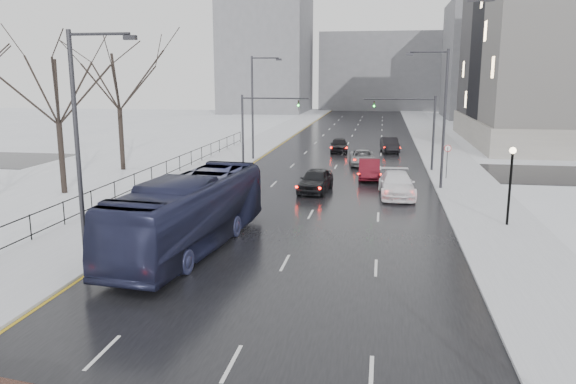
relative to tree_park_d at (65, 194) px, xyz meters
The scene contains 25 objects.
road 31.51m from the tree_park_d, 55.60° to the left, with size 16.00×150.00×0.04m, color black.
cross_road 22.65m from the tree_park_d, 38.19° to the left, with size 130.00×10.00×0.04m, color black.
sidewalk_left 27.01m from the tree_park_d, 74.32° to the left, with size 5.00×150.00×0.16m, color silver.
sidewalk_right 38.43m from the tree_park_d, 42.57° to the left, with size 5.00×150.00×0.16m, color silver.
park_strip 26.09m from the tree_park_d, 94.84° to the left, with size 14.00×150.00×0.12m, color white.
tree_park_d is the anchor object (origin of this frame).
tree_park_e 10.01m from the tree_park_d, 92.29° to the left, with size 9.45×9.45×13.50m, color black, non-canonical shape.
iron_fence 6.31m from the tree_park_d, 39.81° to the right, with size 0.06×70.00×1.30m.
streetlight_r_mid 27.24m from the tree_park_d, 13.01° to the left, with size 2.95×0.25×10.00m.
streetlight_l_near 17.90m from the tree_park_d, 55.47° to the right, with size 2.95×0.25×10.00m.
streetlight_l_far 21.17m from the tree_park_d, 61.85° to the left, with size 2.95×0.25×10.00m.
lamppost_r_mid 29.23m from the tree_park_d, ahead, with size 0.36×0.36×4.28m.
mast_signal_right 29.05m from the tree_park_d, 29.12° to the left, with size 6.10×0.33×6.50m.
mast_signal_left 17.96m from the tree_park_d, 53.20° to the left, with size 6.10×0.33×6.50m.
no_uturn_sign 28.88m from the tree_park_d, 20.32° to the left, with size 0.60×0.06×2.70m.
bldg_far_right 93.70m from the tree_park_d, 60.51° to the left, with size 24.00×20.00×22.00m, color slate.
bldg_far_left 92.17m from the tree_park_d, 92.64° to the left, with size 18.00×22.00×28.00m, color slate.
bldg_far_center 108.59m from the tree_park_d, 78.38° to the left, with size 30.00×18.00×18.00m, color slate.
bus 16.91m from the tree_park_d, 39.36° to the right, with size 2.98×12.74×3.55m, color #222543.
sedan_center_near 17.70m from the tree_park_d, 11.89° to the left, with size 1.96×4.86×1.66m, color black.
sedan_right_near 23.00m from the tree_park_d, 24.38° to the left, with size 1.65×4.73×1.56m, color maroon.
sedan_right_cross 26.05m from the tree_park_d, 39.32° to the left, with size 2.30×4.99×1.39m, color gray.
sedan_right_far 23.19m from the tree_park_d, ahead, with size 2.31×5.69×1.65m, color white.
sedan_center_far 30.48m from the tree_park_d, 55.40° to the left, with size 1.84×4.56×1.55m, color black.
sedan_right_distant 34.58m from the tree_park_d, 48.96° to the left, with size 1.66×4.76×1.57m, color black.
Camera 1 is at (4.07, -1.38, 8.21)m, focal length 35.00 mm.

